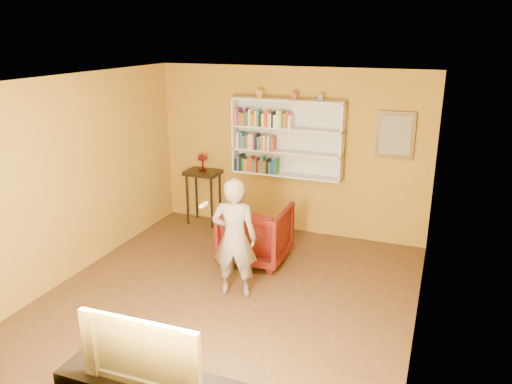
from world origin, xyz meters
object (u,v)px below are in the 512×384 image
person (234,238)px  ruby_lustre (202,159)px  bookshelf (288,138)px  console_table (203,180)px  television (147,346)px  armchair (256,233)px

person → ruby_lustre: bearing=-66.4°
bookshelf → console_table: size_ratio=1.91×
console_table → ruby_lustre: size_ratio=3.34×
ruby_lustre → bookshelf: bearing=6.2°
console_table → bookshelf: bearing=6.2°
console_table → television: 4.84m
armchair → television: size_ratio=0.90×
television → console_table: bearing=110.3°
armchair → person: bearing=95.4°
television → armchair: bearing=95.3°
bookshelf → person: (0.04, -2.28, -0.82)m
bookshelf → ruby_lustre: bearing=-173.8°
console_table → ruby_lustre: 0.37m
console_table → person: person is taller
person → television: (0.28, -2.38, 0.07)m
ruby_lustre → armchair: bearing=-37.9°
console_table → person: bearing=-54.6°
ruby_lustre → console_table: bearing=0.0°
person → console_table: bearing=-66.4°
console_table → armchair: 1.79m
person → armchair: bearing=-95.4°
ruby_lustre → television: ruby_lustre is taller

